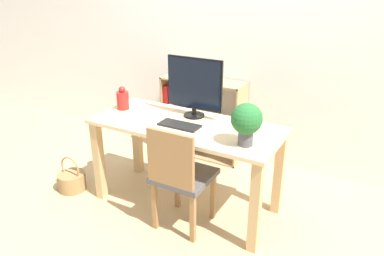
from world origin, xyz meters
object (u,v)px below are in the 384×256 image
object	(u,v)px
vase	(123,99)
monitor	(194,85)
chair	(180,175)
bookshelf	(190,121)
basket	(72,180)
keyboard	(179,125)
potted_plant	(247,121)

from	to	relation	value
vase	monitor	bearing A→B (deg)	13.11
chair	bookshelf	size ratio (longest dim) A/B	0.97
vase	basket	size ratio (longest dim) A/B	0.62
monitor	bookshelf	distance (m)	1.06
chair	bookshelf	world-z (taller)	chair
keyboard	basket	distance (m)	1.20
keyboard	vase	distance (m)	0.63
keyboard	chair	distance (m)	0.38
basket	monitor	bearing A→B (deg)	25.90
bookshelf	basket	xyz separation A→B (m)	(-0.54, -1.19, -0.26)
vase	chair	world-z (taller)	vase
vase	chair	xyz separation A→B (m)	(0.75, -0.33, -0.36)
vase	potted_plant	xyz separation A→B (m)	(1.18, -0.17, 0.09)
keyboard	monitor	bearing A→B (deg)	91.12
potted_plant	basket	world-z (taller)	potted_plant
vase	basket	world-z (taller)	vase
chair	bookshelf	distance (m)	1.33
vase	potted_plant	world-z (taller)	potted_plant
monitor	bookshelf	size ratio (longest dim) A/B	0.56
monitor	potted_plant	world-z (taller)	monitor
bookshelf	basket	distance (m)	1.34
keyboard	potted_plant	xyz separation A→B (m)	(0.56, -0.07, 0.17)
monitor	chair	world-z (taller)	monitor
basket	chair	bearing A→B (deg)	0.41
vase	chair	bearing A→B (deg)	-23.47
keyboard	bookshelf	world-z (taller)	bookshelf
chair	basket	distance (m)	1.18
keyboard	bookshelf	distance (m)	1.13
chair	basket	xyz separation A→B (m)	(-1.12, -0.01, -0.37)
keyboard	potted_plant	world-z (taller)	potted_plant
keyboard	bookshelf	xyz separation A→B (m)	(-0.45, 0.96, -0.38)
potted_plant	chair	distance (m)	0.63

